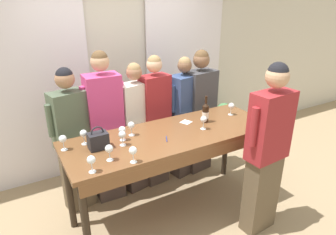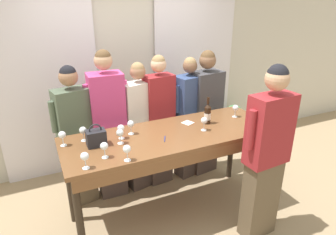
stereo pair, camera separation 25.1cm
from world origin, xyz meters
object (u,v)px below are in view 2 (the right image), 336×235
(wine_glass_center_mid, at_px, (235,108))
(wine_glass_back_left, at_px, (121,129))
(wine_glass_center_right, at_px, (204,121))
(wine_glass_front_left, at_px, (120,133))
(guest_olive_jacket, at_px, (76,136))
(tasting_bar, at_px, (172,145))
(guest_striped_shirt, at_px, (159,120))
(guest_beige_cap, at_px, (205,113))
(wine_glass_front_right, at_px, (62,135))
(handbag, at_px, (96,138))
(guest_navy_coat, at_px, (189,118))
(wine_glass_back_right, at_px, (131,124))
(wine_glass_front_mid, at_px, (104,147))
(wine_glass_back_mid, at_px, (83,131))
(potted_plant, at_px, (233,123))
(wine_bottle, at_px, (208,114))
(wine_glass_near_host, at_px, (85,157))
(guest_pink_top, at_px, (109,126))
(host_pouring, at_px, (266,154))
(guest_cream_sweater, at_px, (140,127))
(wine_glass_center_left, at_px, (127,149))

(wine_glass_center_mid, height_order, wine_glass_back_left, same)
(wine_glass_center_mid, bearing_deg, wine_glass_center_right, -161.95)
(wine_glass_center_right, bearing_deg, wine_glass_center_mid, 18.05)
(wine_glass_front_left, xyz_separation_m, guest_olive_jacket, (-0.34, 0.65, -0.25))
(tasting_bar, distance_m, guest_olive_jacket, 1.12)
(wine_glass_back_left, height_order, guest_striped_shirt, guest_striped_shirt)
(guest_beige_cap, bearing_deg, wine_glass_front_right, -166.12)
(tasting_bar, bearing_deg, guest_striped_shirt, 78.39)
(wine_glass_front_left, bearing_deg, handbag, 164.58)
(handbag, relative_size, wine_glass_front_left, 1.49)
(guest_navy_coat, bearing_deg, wine_glass_back_right, -152.85)
(wine_glass_front_mid, distance_m, wine_glass_front_right, 0.50)
(wine_glass_back_left, bearing_deg, wine_glass_back_mid, 163.26)
(wine_glass_center_right, distance_m, wine_glass_back_mid, 1.25)
(wine_glass_front_mid, xyz_separation_m, wine_glass_center_right, (1.10, 0.13, 0.00))
(wine_glass_center_right, distance_m, potted_plant, 1.92)
(wine_glass_back_left, bearing_deg, wine_bottle, -1.78)
(wine_glass_near_host, height_order, guest_pink_top, guest_pink_top)
(host_pouring, bearing_deg, tasting_bar, 137.24)
(guest_pink_top, xyz_separation_m, guest_navy_coat, (1.07, -0.00, -0.09))
(wine_glass_back_right, height_order, guest_cream_sweater, guest_cream_sweater)
(wine_glass_back_mid, height_order, wine_glass_back_right, same)
(wine_glass_front_mid, bearing_deg, wine_glass_center_left, -38.62)
(wine_glass_center_left, xyz_separation_m, guest_navy_coat, (1.15, 0.99, -0.28))
(wine_glass_center_mid, bearing_deg, guest_cream_sweater, 151.24)
(guest_striped_shirt, bearing_deg, wine_glass_center_mid, -36.55)
(wine_glass_back_mid, bearing_deg, tasting_bar, -15.33)
(wine_glass_back_left, bearing_deg, host_pouring, -32.70)
(wine_glass_front_right, height_order, wine_glass_center_left, same)
(handbag, bearing_deg, guest_olive_jacket, 101.55)
(tasting_bar, height_order, wine_glass_front_right, wine_glass_front_right)
(guest_olive_jacket, bearing_deg, wine_glass_back_right, -44.07)
(guest_pink_top, distance_m, potted_plant, 2.29)
(wine_glass_back_mid, distance_m, guest_striped_shirt, 1.12)
(wine_bottle, distance_m, guest_striped_shirt, 0.72)
(wine_glass_center_left, height_order, potted_plant, wine_glass_center_left)
(wine_glass_front_left, relative_size, wine_glass_front_right, 1.00)
(guest_beige_cap, bearing_deg, potted_plant, 28.56)
(wine_glass_back_mid, height_order, guest_navy_coat, guest_navy_coat)
(wine_glass_front_mid, height_order, guest_pink_top, guest_pink_top)
(wine_bottle, relative_size, wine_glass_front_left, 2.05)
(wine_glass_front_mid, height_order, guest_olive_jacket, guest_olive_jacket)
(guest_navy_coat, bearing_deg, guest_cream_sweater, 180.00)
(guest_striped_shirt, bearing_deg, wine_glass_front_right, -158.89)
(wine_glass_front_left, bearing_deg, wine_glass_back_mid, 146.28)
(wine_glass_back_mid, relative_size, wine_glass_back_right, 1.00)
(wine_glass_front_right, bearing_deg, wine_glass_front_left, -20.11)
(guest_striped_shirt, xyz_separation_m, host_pouring, (0.56, -1.32, 0.05))
(wine_glass_front_mid, xyz_separation_m, guest_striped_shirt, (0.89, 0.86, -0.24))
(potted_plant, bearing_deg, wine_glass_front_right, -161.23)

